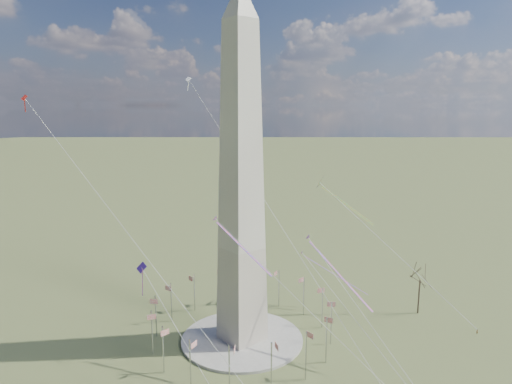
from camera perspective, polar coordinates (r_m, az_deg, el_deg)
ground at (r=142.54m, az=-1.74°, el=-18.01°), size 2000.00×2000.00×0.00m
plaza at (r=142.34m, az=-1.74°, el=-17.87°), size 36.00×36.00×0.80m
washington_monument at (r=126.64m, az=-1.86°, el=1.38°), size 15.56×15.56×100.00m
flagpole_ring at (r=139.18m, az=-1.76°, el=-15.38°), size 54.40×54.40×13.00m
tree_near at (r=162.78m, az=19.84°, el=-10.05°), size 10.05×10.05×17.58m
person_east at (r=160.29m, az=25.90°, el=-15.43°), size 0.65×0.61×1.49m
kite_delta_black at (r=157.87m, az=8.37°, el=0.85°), size 15.73×19.77×17.15m
kite_diamond_purple at (r=127.41m, az=-14.08°, el=-9.57°), size 1.78×3.18×10.01m
kite_streamer_left at (r=129.80m, az=9.05°, el=-8.58°), size 2.21×23.43×16.09m
kite_streamer_mid at (r=117.83m, az=-2.64°, el=-5.95°), size 5.61×18.34×12.79m
kite_streamer_right at (r=153.74m, az=8.61°, el=-9.35°), size 18.05×15.96×15.64m
kite_small_red at (r=143.53m, az=-26.98°, el=10.30°), size 1.44×1.86×4.81m
kite_small_white at (r=168.11m, az=-8.46°, el=13.64°), size 1.69×1.69×4.88m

